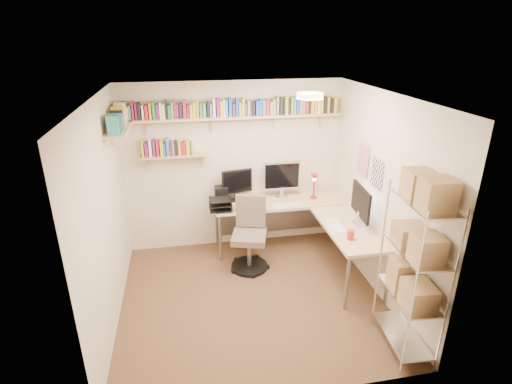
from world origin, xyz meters
The scene contains 6 objects.
ground centered at (0.00, 0.00, 0.00)m, with size 3.20×3.20×0.00m, color #4C3720.
room_shell centered at (0.00, 0.00, 1.55)m, with size 3.24×3.04×2.52m.
wall_shelves centered at (-0.41, 1.30, 2.03)m, with size 3.12×1.09×0.80m.
corner_desk centered at (0.70, 0.96, 0.76)m, with size 2.05×2.00×1.33m.
office_chair centered at (0.11, 0.74, 0.43)m, with size 0.56×0.57×1.03m.
wire_rack centered at (1.42, -1.11, 1.21)m, with size 0.44×0.80×1.96m.
Camera 1 is at (-0.72, -4.10, 3.13)m, focal length 28.00 mm.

